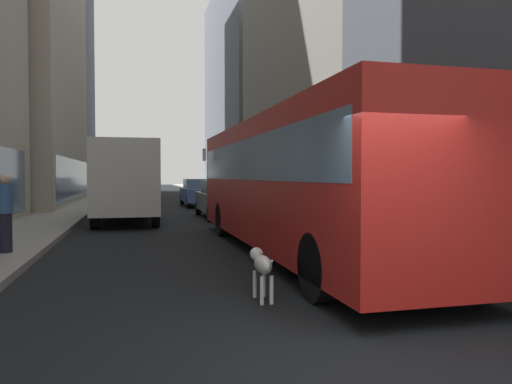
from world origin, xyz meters
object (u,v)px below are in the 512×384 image
(pedestrian_in_coat, at_px, (5,213))
(box_truck, at_px, (127,179))
(car_grey_wagon, at_px, (224,199))
(transit_bus, at_px, (297,177))
(car_white_van, at_px, (132,185))
(car_blue_hatchback, at_px, (200,192))
(car_black_suv, at_px, (131,189))
(dalmatian_dog, at_px, (262,265))

(pedestrian_in_coat, bearing_deg, box_truck, 73.91)
(car_grey_wagon, xyz_separation_m, box_truck, (-4.00, -0.54, 0.84))
(transit_bus, xyz_separation_m, car_white_van, (-4.00, 39.84, -0.95))
(transit_bus, bearing_deg, car_white_van, 95.73)
(car_blue_hatchback, bearing_deg, car_grey_wagon, -90.00)
(car_blue_hatchback, height_order, pedestrian_in_coat, pedestrian_in_coat)
(car_blue_hatchback, distance_m, car_grey_wagon, 7.87)
(transit_bus, relative_size, car_black_suv, 2.43)
(dalmatian_dog, bearing_deg, pedestrian_in_coat, 134.62)
(car_blue_hatchback, bearing_deg, transit_bus, -90.00)
(car_white_van, height_order, pedestrian_in_coat, pedestrian_in_coat)
(dalmatian_dog, distance_m, pedestrian_in_coat, 6.45)
(transit_bus, xyz_separation_m, car_black_suv, (-4.00, 25.65, -0.95))
(car_blue_hatchback, bearing_deg, box_truck, -115.44)
(car_black_suv, relative_size, car_white_van, 1.00)
(car_white_van, bearing_deg, dalmatian_dog, -87.22)
(car_white_van, height_order, car_grey_wagon, same)
(car_white_van, xyz_separation_m, dalmatian_dog, (2.12, -43.66, -0.31))
(pedestrian_in_coat, bearing_deg, car_grey_wagon, 54.12)
(dalmatian_dog, height_order, pedestrian_in_coat, pedestrian_in_coat)
(box_truck, bearing_deg, car_grey_wagon, 7.68)
(dalmatian_dog, relative_size, pedestrian_in_coat, 0.57)
(car_black_suv, bearing_deg, car_grey_wagon, -76.01)
(car_black_suv, height_order, box_truck, box_truck)
(car_blue_hatchback, bearing_deg, pedestrian_in_coat, -110.94)
(dalmatian_dog, bearing_deg, car_black_suv, 94.12)
(transit_bus, relative_size, car_blue_hatchback, 2.46)
(car_black_suv, bearing_deg, dalmatian_dog, -85.88)
(car_white_van, relative_size, box_truck, 0.63)
(box_truck, distance_m, pedestrian_in_coat, 8.66)
(car_grey_wagon, bearing_deg, car_white_van, 97.53)
(car_black_suv, xyz_separation_m, pedestrian_in_coat, (-2.39, -24.89, 0.19))
(car_white_van, distance_m, dalmatian_dog, 43.71)
(transit_bus, xyz_separation_m, box_truck, (-4.00, 9.06, -0.11))
(car_grey_wagon, bearing_deg, transit_bus, -90.00)
(car_grey_wagon, bearing_deg, car_blue_hatchback, 90.00)
(transit_bus, height_order, car_blue_hatchback, transit_bus)
(car_grey_wagon, height_order, dalmatian_dog, car_grey_wagon)
(car_blue_hatchback, bearing_deg, car_white_van, 100.14)
(transit_bus, height_order, dalmatian_dog, transit_bus)
(box_truck, bearing_deg, transit_bus, -66.18)
(transit_bus, relative_size, pedestrian_in_coat, 6.82)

